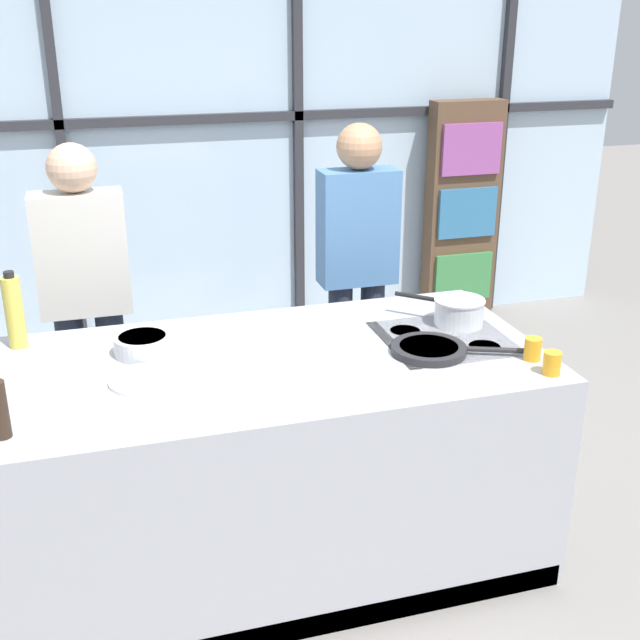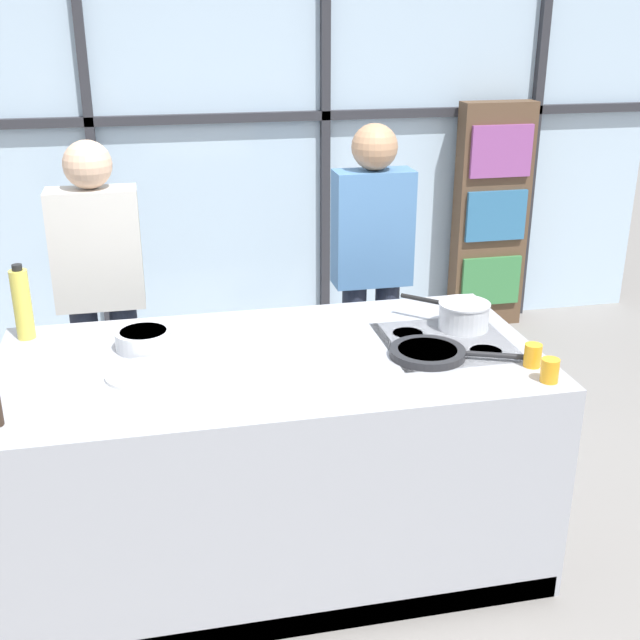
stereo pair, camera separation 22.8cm
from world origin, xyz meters
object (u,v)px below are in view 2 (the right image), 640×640
Objects in this scene: spectator_far_left at (100,284)px; mixing_bowl at (144,339)px; white_plate at (142,374)px; juice_glass_near at (550,370)px; juice_glass_far at (533,355)px; oil_bottle at (22,304)px; spectator_center_left at (372,260)px; saucepan at (463,315)px; frying_pan at (430,352)px.

mixing_bowl is at bearing 103.96° from spectator_far_left.
juice_glass_near is at bearing -13.95° from white_plate.
spectator_far_left is at bearing 141.56° from juice_glass_far.
mixing_bowl is 2.54× the size of juice_glass_far.
oil_bottle reaches higher than mixing_bowl.
mixing_bowl is at bearing 35.12° from spectator_center_left.
juice_glass_near is (1.95, -0.85, -0.11)m from oil_bottle.
saucepan is at bearing 99.84° from spectator_center_left.
juice_glass_near reaches higher than frying_pan.
frying_pan is 5.78× the size of juice_glass_near.
frying_pan is 1.88× the size of white_plate.
mixing_bowl is 0.71× the size of oil_bottle.
spectator_center_left is at bearing 42.48° from white_plate.
spectator_center_left is 1.46m from mixing_bowl.
juice_glass_far is (0.12, -0.43, -0.02)m from saucepan.
white_plate is 0.69m from oil_bottle.
saucepan is 3.71× the size of juice_glass_far.
oil_bottle is at bearing 20.41° from spectator_center_left.
saucepan reaches higher than juice_glass_far.
juice_glass_near is (0.27, -1.47, 0.00)m from spectator_center_left.
frying_pan is at bearing -133.15° from saucepan.
saucepan reaches higher than juice_glass_near.
frying_pan is 1.56× the size of saucepan.
spectator_far_left is 1.80m from saucepan.
frying_pan is 0.35m from saucepan.
oil_bottle is (-1.83, 0.28, 0.09)m from saucepan.
white_plate is at bearing 171.26° from juice_glass_far.
saucepan is at bearing 8.31° from white_plate.
spectator_far_left is at bearing 138.74° from juice_glass_near.
oil_bottle reaches higher than white_plate.
juice_glass_far is (1.95, -0.71, -0.11)m from oil_bottle.
spectator_center_left reaches higher than oil_bottle.
juice_glass_near reaches higher than white_plate.
spectator_center_left reaches higher than juice_glass_near.
spectator_center_left is at bearing 85.93° from frying_pan.
spectator_far_left is 2.14m from juice_glass_far.
spectator_center_left is 1.36m from juice_glass_far.
mixing_bowl is at bearing 161.50° from juice_glass_far.
frying_pan is 1.62× the size of oil_bottle.
spectator_far_left reaches higher than mixing_bowl.
white_plate is at bearing 177.12° from frying_pan.
juice_glass_near and juice_glass_far have the same top height.
juice_glass_near is (1.67, -1.47, 0.04)m from spectator_far_left.
spectator_far_left is 4.91× the size of saucepan.
mixing_bowl is at bearing 87.54° from white_plate.
saucepan reaches higher than white_plate.
saucepan is at bearing -8.71° from oil_bottle.
frying_pan is 1.68m from oil_bottle.
white_plate is 3.07× the size of juice_glass_far.
spectator_center_left reaches higher than white_plate.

